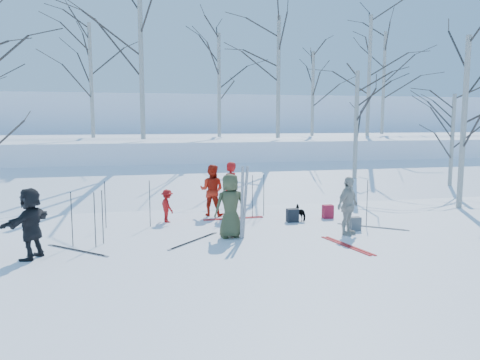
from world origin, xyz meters
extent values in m
plane|color=white|center=(0.00, 0.00, 0.00)|extent=(120.00, 120.00, 0.00)
cube|color=white|center=(0.00, 7.00, 0.15)|extent=(70.00, 9.49, 4.12)
cube|color=white|center=(0.00, 17.00, 1.00)|extent=(70.00, 18.00, 2.20)
cube|color=white|center=(0.00, 38.00, 2.00)|extent=(90.00, 30.00, 6.00)
imported|color=#3C4328|center=(-0.63, -0.09, 0.84)|extent=(0.88, 0.63, 1.68)
imported|color=#B01010|center=(-0.08, 2.58, 0.87)|extent=(0.75, 0.73, 1.74)
imported|color=red|center=(-0.61, 2.86, 0.82)|extent=(0.99, 0.91, 1.64)
imported|color=#B01010|center=(-2.09, 2.15, 0.50)|extent=(0.56, 0.73, 1.00)
imported|color=beige|center=(2.48, -0.51, 0.78)|extent=(0.97, 0.83, 1.56)
imported|color=black|center=(-5.29, -0.92, 0.79)|extent=(1.06, 1.53, 1.58)
imported|color=black|center=(1.90, 1.45, 0.24)|extent=(0.42, 0.62, 0.48)
cube|color=silver|center=(-0.39, -0.38, 0.95)|extent=(0.08, 0.16, 1.90)
cube|color=silver|center=(-0.29, -0.31, 0.95)|extent=(0.15, 0.23, 1.89)
cylinder|color=black|center=(-4.54, -0.06, 0.67)|extent=(0.02, 0.02, 1.34)
cylinder|color=black|center=(1.00, 2.43, 0.67)|extent=(0.02, 0.02, 1.34)
cylinder|color=black|center=(3.03, 0.61, 0.67)|extent=(0.02, 0.02, 1.34)
cylinder|color=black|center=(-2.62, 1.67, 0.67)|extent=(0.02, 0.02, 1.34)
cylinder|color=black|center=(0.57, 2.22, 0.67)|extent=(0.02, 0.02, 1.34)
cylinder|color=black|center=(-3.99, -0.28, 0.67)|extent=(0.02, 0.02, 1.34)
cylinder|color=black|center=(3.47, 0.30, 0.67)|extent=(0.02, 0.02, 1.34)
cylinder|color=black|center=(-3.85, 1.77, 0.67)|extent=(0.02, 0.02, 1.34)
cylinder|color=black|center=(-3.83, 0.02, 0.67)|extent=(0.02, 0.02, 1.34)
cube|color=maroon|center=(2.84, 1.59, 0.21)|extent=(0.32, 0.22, 0.42)
cube|color=#4F5255|center=(2.90, -0.12, 0.19)|extent=(0.30, 0.20, 0.38)
cube|color=black|center=(1.58, 1.33, 0.20)|extent=(0.34, 0.24, 0.40)
camera|label=1|loc=(-3.09, -11.77, 3.04)|focal=35.00mm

